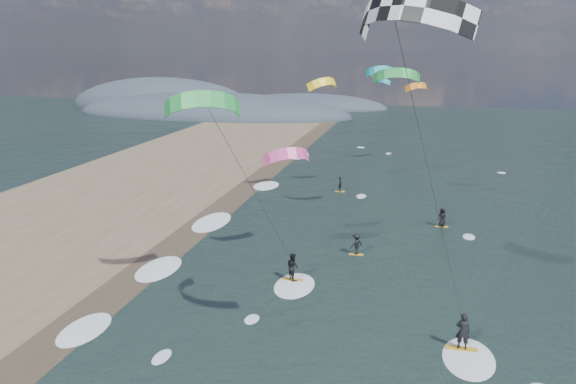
# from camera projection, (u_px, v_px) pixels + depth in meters

# --- Properties ---
(wet_sand_strip) EXTENTS (3.00, 240.00, 0.00)m
(wet_sand_strip) POSITION_uv_depth(u_px,v_px,m) (110.00, 297.00, 35.10)
(wet_sand_strip) COLOR #382D23
(wet_sand_strip) RESTS_ON ground
(coastal_hills) EXTENTS (80.00, 41.00, 15.00)m
(coastal_hills) POSITION_uv_depth(u_px,v_px,m) (204.00, 111.00, 134.54)
(coastal_hills) COLOR #3D4756
(coastal_hills) RESTS_ON ground
(kitesurfer_near_a) EXTENTS (8.20, 9.52, 17.59)m
(kitesurfer_near_a) POSITION_uv_depth(u_px,v_px,m) (409.00, 84.00, 21.58)
(kitesurfer_near_a) COLOR gold
(kitesurfer_near_a) RESTS_ON ground
(kitesurfer_near_b) EXTENTS (7.31, 8.96, 13.61)m
(kitesurfer_near_b) POSITION_uv_depth(u_px,v_px,m) (235.00, 161.00, 31.84)
(kitesurfer_near_b) COLOR gold
(kitesurfer_near_b) RESTS_ON ground
(far_kitesurfers) EXTENTS (11.46, 19.22, 1.69)m
(far_kitesurfers) POSITION_uv_depth(u_px,v_px,m) (383.00, 222.00, 47.39)
(far_kitesurfers) COLOR gold
(far_kitesurfers) RESTS_ON ground
(bg_kite_field) EXTENTS (11.85, 74.08, 6.38)m
(bg_kite_field) POSITION_uv_depth(u_px,v_px,m) (377.00, 81.00, 68.49)
(bg_kite_field) COLOR #D83F8C
(bg_kite_field) RESTS_ON ground
(shoreline_surf) EXTENTS (2.40, 79.40, 0.11)m
(shoreline_surf) POSITION_uv_depth(u_px,v_px,m) (161.00, 270.00, 39.30)
(shoreline_surf) COLOR white
(shoreline_surf) RESTS_ON ground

